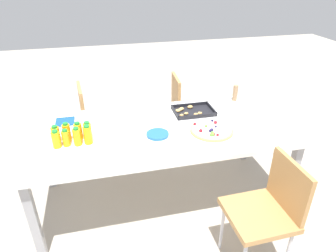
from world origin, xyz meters
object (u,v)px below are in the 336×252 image
object	(u,v)px
chair_far_right	(186,105)
snack_tray	(192,111)
juice_bottle_4	(56,134)
juice_bottle_5	(67,132)
chair_near_right	(269,207)
juice_bottle_0	(56,139)
party_table	(162,134)
juice_bottle_3	(88,135)
juice_bottle_2	(77,137)
juice_bottle_7	(88,130)
chair_far_left	(95,116)
juice_bottle_6	(78,131)
fruit_pizza	(211,130)
plate_stack	(158,134)
juice_bottle_1	(66,138)
cardboard_tube	(235,93)
napkin_stack	(65,122)

from	to	relation	value
chair_far_right	snack_tray	distance (m)	0.69
juice_bottle_4	juice_bottle_5	size ratio (longest dim) A/B	0.89
chair_near_right	juice_bottle_5	world-z (taller)	juice_bottle_5
juice_bottle_0	snack_tray	xyz separation A→B (m)	(1.12, 0.32, -0.05)
party_table	juice_bottle_3	world-z (taller)	juice_bottle_3
juice_bottle_2	juice_bottle_7	distance (m)	0.11
party_table	juice_bottle_3	xyz separation A→B (m)	(-0.58, -0.10, 0.13)
chair_far_left	juice_bottle_3	xyz separation A→B (m)	(-0.04, -0.91, 0.29)
juice_bottle_3	snack_tray	xyz separation A→B (m)	(0.90, 0.32, -0.06)
chair_near_right	juice_bottle_6	world-z (taller)	juice_bottle_6
juice_bottle_7	fruit_pizza	size ratio (longest dim) A/B	0.40
party_table	plate_stack	xyz separation A→B (m)	(-0.06, -0.11, 0.07)
juice_bottle_1	juice_bottle_3	distance (m)	0.15
juice_bottle_6	juice_bottle_7	xyz separation A→B (m)	(0.07, -0.00, -0.00)
juice_bottle_3	juice_bottle_6	size ratio (longest dim) A/B	1.07
chair_far_right	cardboard_tube	xyz separation A→B (m)	(0.34, -0.48, 0.30)
juice_bottle_5	party_table	bearing A→B (deg)	1.98
juice_bottle_0	napkin_stack	world-z (taller)	juice_bottle_0
napkin_stack	chair_far_right	bearing A→B (deg)	24.79
cardboard_tube	juice_bottle_3	bearing A→B (deg)	-160.99
juice_bottle_4	juice_bottle_5	world-z (taller)	juice_bottle_5
juice_bottle_3	juice_bottle_4	size ratio (longest dim) A/B	1.12
fruit_pizza	juice_bottle_4	bearing A→B (deg)	173.90
juice_bottle_3	juice_bottle_4	xyz separation A→B (m)	(-0.23, 0.08, -0.01)
juice_bottle_0	juice_bottle_1	distance (m)	0.07
juice_bottle_6	fruit_pizza	world-z (taller)	juice_bottle_6
juice_bottle_0	juice_bottle_6	distance (m)	0.17
juice_bottle_6	juice_bottle_4	bearing A→B (deg)	-179.01
plate_stack	cardboard_tube	size ratio (longest dim) A/B	1.13
chair_far_left	plate_stack	bearing A→B (deg)	21.76
juice_bottle_0	juice_bottle_5	distance (m)	0.10
juice_bottle_0	snack_tray	world-z (taller)	juice_bottle_0
chair_far_left	chair_near_right	size ratio (longest dim) A/B	1.00
juice_bottle_1	juice_bottle_6	distance (m)	0.11
chair_far_right	chair_far_left	xyz separation A→B (m)	(-0.99, -0.04, 0.00)
juice_bottle_3	juice_bottle_4	world-z (taller)	juice_bottle_3
juice_bottle_0	napkin_stack	distance (m)	0.39
juice_bottle_2	chair_far_left	bearing A→B (deg)	82.69
chair_far_right	chair_near_right	distance (m)	1.66
fruit_pizza	cardboard_tube	distance (m)	0.68
juice_bottle_6	fruit_pizza	xyz separation A→B (m)	(1.01, -0.13, -0.05)
chair_far_right	cardboard_tube	size ratio (longest dim) A/B	5.39
party_table	cardboard_tube	bearing A→B (deg)	25.15
fruit_pizza	snack_tray	xyz separation A→B (m)	(-0.04, 0.37, -0.00)
juice_bottle_0	cardboard_tube	size ratio (longest dim) A/B	0.88
plate_stack	napkin_stack	world-z (taller)	plate_stack
cardboard_tube	plate_stack	bearing A→B (deg)	-150.66
fruit_pizza	chair_near_right	bearing A→B (deg)	-76.11
chair_far_right	juice_bottle_2	size ratio (longest dim) A/B	5.84
chair_far_right	napkin_stack	bearing A→B (deg)	-61.44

